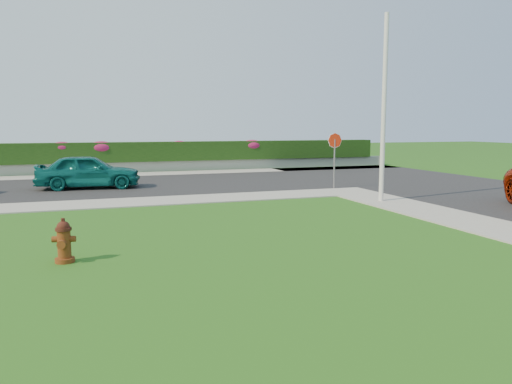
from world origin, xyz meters
name	(u,v)px	position (x,y,z in m)	size (l,w,h in m)	color
ground	(256,271)	(0.00, 0.00, 0.00)	(120.00, 120.00, 0.00)	black
street_far	(29,189)	(-5.00, 14.00, 0.02)	(26.00, 8.00, 0.04)	black
curb_corner	(348,192)	(7.00, 9.00, 0.02)	(2.00, 2.00, 0.04)	gray
sidewalk_beyond	(120,175)	(-1.00, 19.00, 0.02)	(34.00, 2.00, 0.04)	gray
retaining_wall	(118,167)	(-1.00, 20.50, 0.30)	(34.00, 0.40, 0.60)	gray
hedge	(117,152)	(-1.00, 20.60, 1.15)	(32.00, 0.90, 1.10)	black
fire_hydrant	(64,242)	(-3.28, 1.76, 0.41)	(0.45, 0.42, 0.86)	#4F1F0C
sedan_teal	(88,171)	(-2.65, 13.40, 0.74)	(1.66, 4.13, 1.41)	#0B5854
utility_pole	(384,109)	(6.81, 6.40, 3.15)	(0.16, 0.16, 6.31)	silver
stop_sign	(335,148)	(6.91, 10.00, 1.71)	(0.64, 0.06, 2.33)	slate
flower_clump_c	(62,147)	(-3.85, 20.50, 1.47)	(1.17, 0.75, 0.59)	#B41F64
flower_clump_d	(101,147)	(-1.83, 20.50, 1.43)	(1.37, 0.88, 0.68)	#B41F64
flower_clump_e	(179,145)	(2.48, 20.50, 1.50)	(1.01, 0.65, 0.51)	#B41F64
flower_clump_f	(252,145)	(6.92, 20.50, 1.44)	(1.32, 0.85, 0.66)	#B41F64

